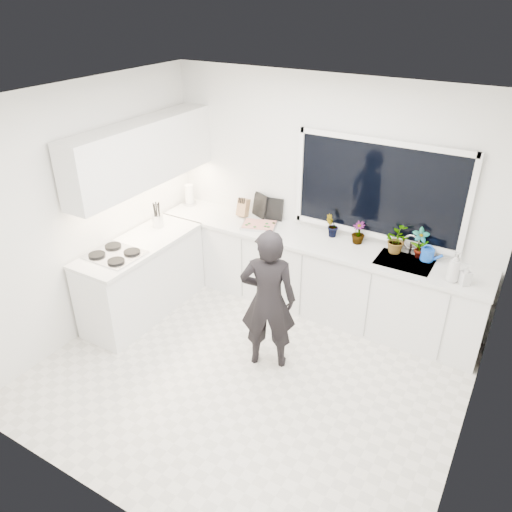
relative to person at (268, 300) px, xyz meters
The scene contains 25 objects.
floor 0.83m from the person, 100.50° to the right, with size 4.00×3.50×0.02m, color beige.
wall_back 1.59m from the person, 92.06° to the left, with size 4.00×0.02×2.70m, color white.
wall_left 2.16m from the person, behind, with size 0.02×3.50×2.70m, color white.
wall_right 2.06m from the person, ahead, with size 0.02×3.50×2.70m, color white.
ceiling 1.97m from the person, 100.50° to the right, with size 4.00×3.50×0.02m, color white.
window 1.73m from the person, 69.19° to the left, with size 1.80×0.02×1.00m, color black.
base_cabinets_back 1.21m from the person, 92.61° to the left, with size 3.92×0.58×0.88m, color white.
base_cabinets_left 1.75m from the person, behind, with size 0.58×1.60×0.88m, color white.
countertop_back 1.16m from the person, 92.63° to the left, with size 3.94×0.62×0.04m, color silver.
countertop_left 1.73m from the person, behind, with size 0.62×1.60×0.04m, color silver.
upper_cabinets 2.18m from the person, 167.35° to the left, with size 0.34×2.10×0.70m, color white.
sink 1.54m from the person, 49.42° to the left, with size 0.58×0.42×0.14m, color silver.
faucet 1.71m from the person, 53.83° to the left, with size 0.03×0.03×0.22m, color silver.
stovetop 1.77m from the person, behind, with size 0.56×0.48×0.03m, color black.
person is the anchor object (origin of this frame).
pizza_tray 1.38m from the person, 123.85° to the left, with size 0.42×0.31×0.03m, color silver.
pizza 1.38m from the person, 123.85° to the left, with size 0.38×0.27×0.01m, color red.
watering_can 1.79m from the person, 48.13° to the left, with size 0.14×0.14×0.13m, color blue.
paper_towel_roll 2.30m from the person, 146.41° to the left, with size 0.11×0.11×0.26m, color white.
knife_block 1.72m from the person, 129.98° to the left, with size 0.13×0.10×0.22m, color #A37C4C.
utensil_crock 1.90m from the person, 164.15° to the left, with size 0.13×0.13×0.16m, color #B7B7BB.
picture_frame_large 1.60m from the person, 116.59° to the left, with size 0.22×0.02×0.28m, color black.
picture_frame_small 1.70m from the person, 122.97° to the left, with size 0.25×0.02×0.30m, color black.
herb_plants 1.54m from the person, 61.44° to the left, with size 1.20×0.35×0.34m.
soap_bottles 1.87m from the person, 33.38° to the left, with size 0.27×0.17×0.31m.
Camera 1 is at (2.03, -3.30, 3.50)m, focal length 35.00 mm.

